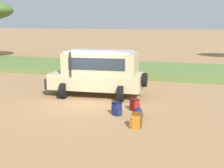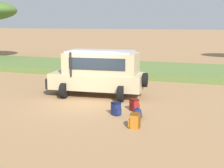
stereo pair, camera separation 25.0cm
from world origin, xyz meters
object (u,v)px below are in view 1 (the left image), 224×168
(safari_vehicle, at_px, (98,72))
(backpack_beside_front_wheel, at_px, (135,105))
(backpack_cluster_center, at_px, (117,109))
(duffel_bag_low_black_case, at_px, (139,113))
(backpack_near_rear_wheel, at_px, (136,121))

(safari_vehicle, relative_size, backpack_beside_front_wheel, 10.05)
(backpack_cluster_center, xyz_separation_m, duffel_bag_low_black_case, (0.95, -0.01, -0.11))
(duffel_bag_low_black_case, bearing_deg, backpack_cluster_center, 179.64)
(backpack_cluster_center, bearing_deg, safari_vehicle, 122.49)
(safari_vehicle, xyz_separation_m, duffel_bag_low_black_case, (2.93, -3.12, -1.13))
(safari_vehicle, relative_size, backpack_near_rear_wheel, 9.22)
(backpack_near_rear_wheel, height_order, duffel_bag_low_black_case, backpack_near_rear_wheel)
(backpack_cluster_center, bearing_deg, duffel_bag_low_black_case, -0.36)
(backpack_cluster_center, relative_size, backpack_near_rear_wheel, 0.97)
(safari_vehicle, distance_m, backpack_beside_front_wheel, 3.52)
(safari_vehicle, relative_size, duffel_bag_low_black_case, 5.86)
(backpack_cluster_center, relative_size, duffel_bag_low_black_case, 0.61)
(duffel_bag_low_black_case, bearing_deg, safari_vehicle, 133.23)
(backpack_beside_front_wheel, distance_m, backpack_cluster_center, 1.07)
(backpack_cluster_center, distance_m, backpack_near_rear_wheel, 1.82)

